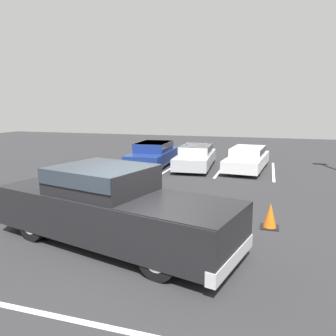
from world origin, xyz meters
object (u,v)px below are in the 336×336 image
(pickup_truck, at_px, (114,206))
(parked_sedan_c, at_px, (247,158))
(parked_sedan_a, at_px, (153,153))
(parked_sedan_b, at_px, (196,156))
(traffic_cone, at_px, (270,216))

(pickup_truck, bearing_deg, parked_sedan_c, 91.12)
(pickup_truck, height_order, parked_sedan_c, pickup_truck)
(parked_sedan_a, height_order, parked_sedan_b, parked_sedan_a)
(parked_sedan_b, distance_m, parked_sedan_c, 2.72)
(traffic_cone, bearing_deg, parked_sedan_a, 127.39)
(parked_sedan_b, bearing_deg, parked_sedan_a, -92.24)
(traffic_cone, bearing_deg, parked_sedan_b, 115.03)
(parked_sedan_a, bearing_deg, parked_sedan_c, 90.42)
(pickup_truck, bearing_deg, parked_sedan_b, 105.49)
(parked_sedan_b, relative_size, parked_sedan_c, 0.98)
(parked_sedan_a, distance_m, parked_sedan_b, 2.41)
(parked_sedan_c, relative_size, traffic_cone, 7.12)
(parked_sedan_a, bearing_deg, traffic_cone, 34.81)
(parked_sedan_c, distance_m, traffic_cone, 8.56)
(pickup_truck, xyz_separation_m, traffic_cone, (3.58, 2.18, -0.60))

